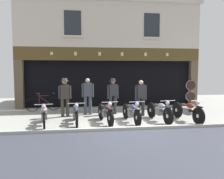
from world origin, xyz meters
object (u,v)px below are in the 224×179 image
motorcycle_center (131,112)px  salesman_left (65,95)px  motorcycle_center_right (159,111)px  shopkeeper_center (88,94)px  tyre_sign_pole (191,91)px  advert_board_near (61,78)px  salesman_right (113,94)px  leaning_bicycle (43,103)px  motorcycle_center_left (105,112)px  assistant_far_right (141,96)px  motorcycle_left (76,113)px  motorcycle_far_left (44,115)px  motorcycle_right (187,110)px

motorcycle_center → salesman_left: size_ratio=1.17×
motorcycle_center_right → shopkeeper_center: bearing=-42.5°
tyre_sign_pole → advert_board_near: bearing=165.1°
salesman_right → leaning_bicycle: salesman_right is taller
shopkeeper_center → motorcycle_center: bearing=132.9°
motorcycle_center_left → tyre_sign_pole: 5.35m
assistant_far_right → tyre_sign_pole: tyre_sign_pole is taller
motorcycle_left → motorcycle_center_left: (1.15, -0.07, 0.02)m
motorcycle_far_left → leaning_bicycle: 3.30m
motorcycle_center_right → advert_board_near: (-4.25, 4.18, 1.20)m
motorcycle_left → motorcycle_center: motorcycle_center is taller
salesman_left → leaning_bicycle: salesman_left is taller
salesman_left → advert_board_near: advert_board_near is taller
motorcycle_right → salesman_right: (-2.79, 1.89, 0.49)m
motorcycle_far_left → tyre_sign_pole: size_ratio=1.20×
motorcycle_right → advert_board_near: bearing=-48.7°
motorcycle_center_right → salesman_left: (-3.85, 1.45, 0.52)m
motorcycle_center_left → assistant_far_right: assistant_far_right is taller
motorcycle_right → leaning_bicycle: (-6.18, 3.26, -0.06)m
motorcycle_right → assistant_far_right: 2.09m
motorcycle_center_left → leaning_bicycle: (-2.84, 3.16, -0.06)m
assistant_far_right → motorcycle_center: bearing=49.5°
shopkeeper_center → tyre_sign_pole: (5.36, 0.56, 0.03)m
motorcycle_far_left → salesman_left: 1.80m
shopkeeper_center → salesman_right: 1.17m
motorcycle_center_right → leaning_bicycle: 5.93m
shopkeeper_center → tyre_sign_pole: tyre_sign_pole is taller
motorcycle_center → tyre_sign_pole: tyre_sign_pole is taller
tyre_sign_pole → motorcycle_right: bearing=-119.1°
motorcycle_center_left → leaning_bicycle: motorcycle_center_left is taller
motorcycle_center_left → motorcycle_right: bearing=168.9°
tyre_sign_pole → motorcycle_center: bearing=-147.0°
motorcycle_left → motorcycle_center: (2.19, -0.06, 0.01)m
tyre_sign_pole → leaning_bicycle: bearing=174.4°
advert_board_near → shopkeeper_center: bearing=-59.1°
motorcycle_far_left → salesman_right: salesman_right is taller
advert_board_near → leaning_bicycle: 1.84m
shopkeeper_center → motorcycle_far_left: bearing=50.1°
salesman_left → salesman_right: bearing=-178.4°
motorcycle_far_left → motorcycle_left: motorcycle_far_left is taller
motorcycle_center_right → motorcycle_right: bearing=162.6°
motorcycle_center → shopkeeper_center: size_ratio=1.18×
motorcycle_center_left → assistant_far_right: (1.73, 1.15, 0.46)m
motorcycle_left → motorcycle_center: size_ratio=1.01×
motorcycle_far_left → leaning_bicycle: size_ratio=1.18×
motorcycle_center_left → leaning_bicycle: 4.25m
tyre_sign_pole → leaning_bicycle: size_ratio=0.99×
motorcycle_left → motorcycle_center_right: 3.36m
shopkeeper_center → tyre_sign_pole: bearing=-173.2°
motorcycle_left → advert_board_near: bearing=-82.2°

